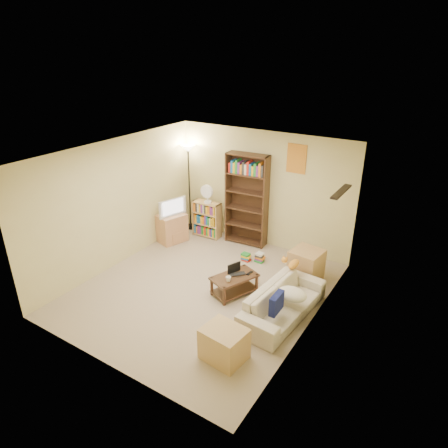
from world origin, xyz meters
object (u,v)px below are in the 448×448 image
(floor_lamp, at_px, (188,163))
(coffee_table, at_px, (234,283))
(tabby_cat, at_px, (292,263))
(short_bookshelf, at_px, (207,219))
(television, at_px, (171,207))
(mug, at_px, (228,279))
(end_cabinet, at_px, (224,344))
(side_table, at_px, (306,265))
(tv_stand, at_px, (172,228))
(laptop, at_px, (238,275))
(desk_fan, at_px, (207,193))
(tall_bookshelf, at_px, (247,198))
(sofa, at_px, (283,302))

(floor_lamp, bearing_deg, coffee_table, -38.42)
(tabby_cat, distance_m, short_bookshelf, 2.81)
(tabby_cat, bearing_deg, television, 171.17)
(mug, distance_m, end_cabinet, 1.45)
(floor_lamp, xyz_separation_m, side_table, (3.25, -0.75, -1.30))
(tv_stand, height_order, side_table, tv_stand)
(end_cabinet, bearing_deg, laptop, 113.73)
(end_cabinet, bearing_deg, tabby_cat, 86.59)
(desk_fan, bearing_deg, mug, -47.35)
(laptop, bearing_deg, coffee_table, 169.64)
(tabby_cat, xyz_separation_m, mug, (-0.83, -0.77, -0.19))
(tabby_cat, xyz_separation_m, floor_lamp, (-3.18, 1.30, 1.02))
(tabby_cat, distance_m, laptop, 0.97)
(television, distance_m, short_bookshelf, 0.91)
(tv_stand, distance_m, tall_bookshelf, 1.81)
(floor_lamp, distance_m, end_cabinet, 4.72)
(laptop, height_order, tv_stand, tv_stand)
(coffee_table, height_order, tv_stand, tv_stand)
(tabby_cat, relative_size, television, 0.61)
(sofa, bearing_deg, tabby_cat, 18.61)
(tabby_cat, height_order, end_cabinet, tabby_cat)
(desk_fan, height_order, floor_lamp, floor_lamp)
(tall_bookshelf, height_order, floor_lamp, tall_bookshelf)
(tabby_cat, xyz_separation_m, desk_fan, (-2.52, 1.07, 0.48))
(tv_stand, height_order, television, television)
(coffee_table, relative_size, laptop, 2.71)
(television, bearing_deg, sofa, -91.88)
(tall_bookshelf, relative_size, short_bookshelf, 2.42)
(laptop, bearing_deg, side_table, 4.47)
(mug, bearing_deg, desk_fan, 132.65)
(sofa, distance_m, desk_fan, 3.33)
(mug, bearing_deg, coffee_table, 89.90)
(coffee_table, xyz_separation_m, end_cabinet, (0.71, -1.45, 0.02))
(tabby_cat, height_order, short_bookshelf, short_bookshelf)
(laptop, height_order, end_cabinet, end_cabinet)
(tall_bookshelf, relative_size, end_cabinet, 3.47)
(end_cabinet, bearing_deg, coffee_table, 115.89)
(sofa, distance_m, short_bookshelf, 3.29)
(mug, height_order, floor_lamp, floor_lamp)
(short_bookshelf, bearing_deg, tabby_cat, -26.00)
(laptop, relative_size, floor_lamp, 0.17)
(tabby_cat, relative_size, mug, 4.18)
(tabby_cat, height_order, floor_lamp, floor_lamp)
(sofa, distance_m, television, 3.50)
(tabby_cat, height_order, laptop, tabby_cat)
(television, bearing_deg, tall_bookshelf, -42.29)
(tv_stand, xyz_separation_m, end_cabinet, (2.96, -2.50, -0.08))
(tall_bookshelf, relative_size, side_table, 3.31)
(tabby_cat, distance_m, desk_fan, 2.78)
(short_bookshelf, distance_m, side_table, 2.70)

